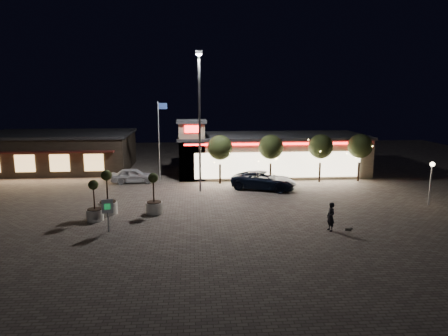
{
  "coord_description": "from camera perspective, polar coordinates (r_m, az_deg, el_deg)",
  "views": [
    {
      "loc": [
        1.33,
        -27.23,
        8.75
      ],
      "look_at": [
        3.99,
        6.0,
        2.49
      ],
      "focal_mm": 32.0,
      "sensor_mm": 36.0,
      "label": 1
    }
  ],
  "objects": [
    {
      "name": "lamp_post_east",
      "position": [
        35.25,
        27.5,
        -0.87
      ],
      "size": [
        0.36,
        0.36,
        3.48
      ],
      "color": "gray",
      "rests_on": "ground"
    },
    {
      "name": "pedestrian",
      "position": [
        26.74,
        15.01,
        -6.74
      ],
      "size": [
        0.59,
        0.76,
        1.87
      ],
      "primitive_type": "imported",
      "rotation": [
        0.0,
        0.0,
        -1.34
      ],
      "color": "black",
      "rests_on": "ground"
    },
    {
      "name": "flagpole",
      "position": [
        40.56,
        -9.16,
        4.83
      ],
      "size": [
        0.95,
        0.1,
        8.0
      ],
      "color": "white",
      "rests_on": "ground"
    },
    {
      "name": "pickup_truck",
      "position": [
        37.09,
        5.7,
        -1.76
      ],
      "size": [
        6.55,
        4.86,
        1.65
      ],
      "primitive_type": "imported",
      "rotation": [
        0.0,
        0.0,
        1.17
      ],
      "color": "black",
      "rests_on": "ground"
    },
    {
      "name": "ground",
      "position": [
        28.63,
        -7.08,
        -7.25
      ],
      "size": [
        90.0,
        90.0,
        0.0
      ],
      "primitive_type": "plane",
      "color": "#72685C",
      "rests_on": "ground"
    },
    {
      "name": "string_tree_b",
      "position": [
        39.33,
        6.71,
        2.98
      ],
      "size": [
        2.42,
        2.42,
        4.79
      ],
      "color": "#332319",
      "rests_on": "ground"
    },
    {
      "name": "string_tree_c",
      "position": [
        40.61,
        13.66,
        2.99
      ],
      "size": [
        2.42,
        2.42,
        4.79
      ],
      "color": "#332319",
      "rests_on": "ground"
    },
    {
      "name": "string_tree_a",
      "position": [
        38.67,
        -0.58,
        2.92
      ],
      "size": [
        2.42,
        2.42,
        4.79
      ],
      "color": "#332319",
      "rests_on": "ground"
    },
    {
      "name": "floodlight_pole",
      "position": [
        35.28,
        -3.52,
        7.8
      ],
      "size": [
        0.6,
        0.4,
        12.38
      ],
      "color": "gray",
      "rests_on": "ground"
    },
    {
      "name": "dog",
      "position": [
        26.85,
        17.45,
        -8.34
      ],
      "size": [
        0.47,
        0.24,
        0.25
      ],
      "color": "#59514C",
      "rests_on": "ground"
    },
    {
      "name": "white_sedan",
      "position": [
        40.52,
        -12.81,
        -1.04
      ],
      "size": [
        4.45,
        2.08,
        1.47
      ],
      "primitive_type": "imported",
      "rotation": [
        0.0,
        0.0,
        1.65
      ],
      "color": "silver",
      "rests_on": "ground"
    },
    {
      "name": "planter_mid",
      "position": [
        29.32,
        -17.99,
        -5.45
      ],
      "size": [
        1.18,
        1.18,
        2.89
      ],
      "color": "white",
      "rests_on": "ground"
    },
    {
      "name": "retail_building",
      "position": [
        44.3,
        6.11,
        2.08
      ],
      "size": [
        20.4,
        8.4,
        6.1
      ],
      "color": "tan",
      "rests_on": "ground"
    },
    {
      "name": "restaurant_building",
      "position": [
        50.06,
        -22.39,
        2.27
      ],
      "size": [
        16.4,
        11.0,
        4.3
      ],
      "color": "#382D23",
      "rests_on": "ground"
    },
    {
      "name": "planter_left",
      "position": [
        30.53,
        -16.28,
        -4.47
      ],
      "size": [
        1.34,
        1.34,
        3.3
      ],
      "color": "white",
      "rests_on": "ground"
    },
    {
      "name": "string_tree_d",
      "position": [
        42.03,
        18.86,
        2.97
      ],
      "size": [
        2.42,
        2.42,
        4.79
      ],
      "color": "#332319",
      "rests_on": "ground"
    },
    {
      "name": "planter_right",
      "position": [
        29.94,
        -9.98,
        -4.65
      ],
      "size": [
        1.24,
        1.24,
        3.05
      ],
      "color": "white",
      "rests_on": "ground"
    },
    {
      "name": "valet_sign",
      "position": [
        26.52,
        -16.3,
        -5.67
      ],
      "size": [
        0.71,
        0.19,
        2.14
      ],
      "color": "gray",
      "rests_on": "ground"
    }
  ]
}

